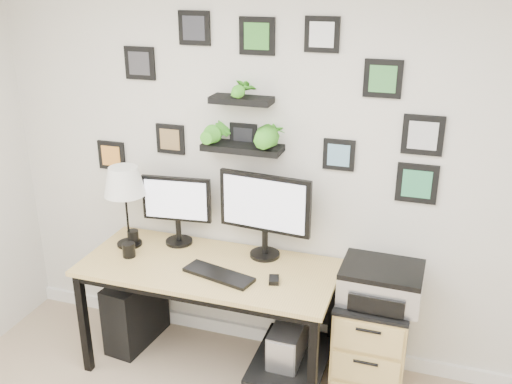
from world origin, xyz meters
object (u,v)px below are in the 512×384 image
at_px(pc_tower_grey, 289,351).
at_px(file_cabinet, 371,343).
at_px(monitor_left, 177,205).
at_px(mug, 129,250).
at_px(pc_tower_black, 136,310).
at_px(printer, 381,283).
at_px(table_lamp, 124,183).
at_px(monitor_right, 265,209).
at_px(desk, 216,281).

xyz_separation_m(pc_tower_grey, file_cabinet, (0.50, 0.07, 0.12)).
distance_m(monitor_left, mug, 0.42).
xyz_separation_m(pc_tower_black, printer, (1.66, -0.02, 0.53)).
relative_size(table_lamp, pc_tower_black, 1.11).
xyz_separation_m(monitor_right, pc_tower_grey, (0.23, -0.20, -0.87)).
relative_size(file_cabinet, printer, 1.43).
height_order(desk, printer, printer).
xyz_separation_m(desk, table_lamp, (-0.65, 0.07, 0.57)).
bearing_deg(pc_tower_black, printer, 5.89).
relative_size(monitor_right, pc_tower_black, 1.22).
bearing_deg(printer, table_lamp, 178.88).
xyz_separation_m(monitor_left, pc_tower_black, (-0.29, -0.14, -0.78)).
xyz_separation_m(monitor_left, mug, (-0.22, -0.27, -0.23)).
bearing_deg(monitor_right, pc_tower_grey, -41.44).
bearing_deg(pc_tower_grey, desk, 178.47).
distance_m(monitor_left, pc_tower_grey, 1.19).
bearing_deg(monitor_left, desk, -29.11).
height_order(monitor_right, mug, monitor_right).
xyz_separation_m(pc_tower_black, file_cabinet, (1.63, 0.00, 0.09)).
relative_size(monitor_left, mug, 5.08).
distance_m(pc_tower_black, pc_tower_grey, 1.13).
distance_m(desk, monitor_left, 0.56).
bearing_deg(file_cabinet, monitor_left, 174.31).
bearing_deg(monitor_left, mug, -128.95).
xyz_separation_m(mug, printer, (1.59, 0.12, -0.02)).
relative_size(desk, monitor_left, 3.38).
bearing_deg(mug, monitor_left, 51.05).
relative_size(table_lamp, mug, 5.92).
bearing_deg(monitor_right, printer, -11.51).
bearing_deg(printer, monitor_right, 168.49).
bearing_deg(printer, desk, -177.98).
bearing_deg(desk, table_lamp, 173.96).
height_order(desk, monitor_right, monitor_right).
distance_m(monitor_right, pc_tower_grey, 0.92).
distance_m(mug, pc_tower_grey, 1.21).
bearing_deg(desk, monitor_right, 35.97).
height_order(desk, pc_tower_grey, desk).
bearing_deg(desk, monitor_left, 150.89).
bearing_deg(pc_tower_grey, mug, -176.27).
bearing_deg(pc_tower_black, desk, 1.68).
height_order(desk, file_cabinet, desk).
distance_m(file_cabinet, printer, 0.44).
height_order(pc_tower_black, pc_tower_grey, pc_tower_black).
relative_size(monitor_left, pc_tower_black, 0.96).
bearing_deg(pc_tower_grey, table_lamp, 175.90).
relative_size(mug, pc_tower_black, 0.19).
distance_m(mug, pc_tower_black, 0.57).
bearing_deg(printer, pc_tower_grey, -174.68).
bearing_deg(file_cabinet, printer, -37.94).
relative_size(pc_tower_black, pc_tower_grey, 1.16).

